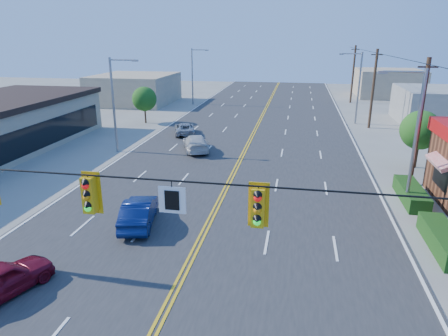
% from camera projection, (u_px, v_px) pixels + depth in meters
% --- Properties ---
extents(road, '(20.00, 120.00, 0.06)m').
position_uv_depth(road, '(238.00, 165.00, 31.24)').
color(road, '#2D2D30').
rests_on(road, ground).
extents(signal_span, '(24.32, 0.34, 9.00)m').
position_uv_depth(signal_span, '(127.00, 215.00, 11.07)').
color(signal_span, '#47301E').
rests_on(signal_span, ground).
extents(streetlight_se, '(2.55, 0.25, 8.00)m').
position_uv_depth(streetlight_se, '(413.00, 132.00, 22.36)').
color(streetlight_se, gray).
rests_on(streetlight_se, ground).
extents(streetlight_ne, '(2.55, 0.25, 8.00)m').
position_uv_depth(streetlight_ne, '(357.00, 84.00, 44.77)').
color(streetlight_ne, gray).
rests_on(streetlight_ne, ground).
extents(streetlight_sw, '(2.55, 0.25, 8.00)m').
position_uv_depth(streetlight_sw, '(115.00, 100.00, 33.57)').
color(streetlight_sw, gray).
rests_on(streetlight_sw, ground).
extents(streetlight_nw, '(2.55, 0.25, 8.00)m').
position_uv_depth(streetlight_nw, '(194.00, 73.00, 57.85)').
color(streetlight_nw, gray).
rests_on(streetlight_nw, ground).
extents(utility_pole_near, '(0.28, 0.28, 8.40)m').
position_uv_depth(utility_pole_near, '(419.00, 124.00, 25.95)').
color(utility_pole_near, '#47301E').
rests_on(utility_pole_near, ground).
extents(utility_pole_mid, '(0.28, 0.28, 8.40)m').
position_uv_depth(utility_pole_mid, '(373.00, 89.00, 42.76)').
color(utility_pole_mid, '#47301E').
rests_on(utility_pole_mid, ground).
extents(utility_pole_far, '(0.28, 0.28, 8.40)m').
position_uv_depth(utility_pole_far, '(353.00, 74.00, 59.56)').
color(utility_pole_far, '#47301E').
rests_on(utility_pole_far, ground).
extents(tree_kfc_rear, '(2.94, 2.94, 4.41)m').
position_uv_depth(tree_kfc_rear, '(420.00, 130.00, 29.86)').
color(tree_kfc_rear, '#47301E').
rests_on(tree_kfc_rear, ground).
extents(tree_west, '(2.80, 2.80, 4.20)m').
position_uv_depth(tree_west, '(144.00, 99.00, 45.70)').
color(tree_west, '#47301E').
rests_on(tree_west, ground).
extents(bld_west_far, '(11.00, 12.00, 4.20)m').
position_uv_depth(bld_west_far, '(135.00, 89.00, 60.20)').
color(bld_west_far, tan).
rests_on(bld_west_far, ground).
extents(bld_east_far, '(10.00, 10.00, 4.40)m').
position_uv_depth(bld_east_far, '(388.00, 83.00, 66.48)').
color(bld_east_far, tan).
rests_on(bld_east_far, ground).
extents(car_magenta, '(2.84, 4.23, 1.34)m').
position_uv_depth(car_magenta, '(2.00, 281.00, 15.36)').
color(car_magenta, maroon).
rests_on(car_magenta, ground).
extents(car_blue, '(2.37, 4.51, 1.41)m').
position_uv_depth(car_blue, '(139.00, 213.00, 21.16)').
color(car_blue, '#0D1B4F').
rests_on(car_blue, ground).
extents(car_white, '(3.52, 5.13, 1.38)m').
position_uv_depth(car_white, '(196.00, 143.00, 34.94)').
color(car_white, '#BEBEBE').
rests_on(car_white, ground).
extents(car_silver, '(3.13, 4.60, 1.17)m').
position_uv_depth(car_silver, '(185.00, 129.00, 40.86)').
color(car_silver, '#A2A3A7').
rests_on(car_silver, ground).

